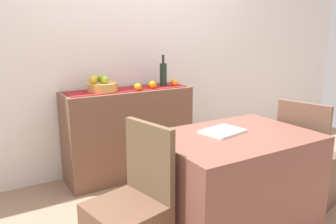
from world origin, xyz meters
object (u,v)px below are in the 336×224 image
at_px(fruit_bowl, 102,87).
at_px(chair_by_corner, 306,175).
at_px(sideboard_console, 129,133).
at_px(wine_bottle, 163,74).
at_px(dining_table, 233,185).
at_px(open_book, 222,131).

xyz_separation_m(fruit_bowl, chair_by_corner, (1.25, -1.32, -0.66)).
xyz_separation_m(sideboard_console, fruit_bowl, (-0.25, 0.00, 0.48)).
distance_m(sideboard_console, chair_by_corner, 1.66).
distance_m(fruit_bowl, wine_bottle, 0.66).
distance_m(fruit_bowl, dining_table, 1.50).
relative_size(sideboard_console, open_book, 4.47).
xyz_separation_m(sideboard_console, dining_table, (0.20, -1.32, -0.07)).
height_order(wine_bottle, dining_table, wine_bottle).
relative_size(dining_table, open_book, 3.80).
bearing_deg(fruit_bowl, chair_by_corner, -46.60).
xyz_separation_m(fruit_bowl, open_book, (0.40, -1.24, -0.17)).
bearing_deg(dining_table, chair_by_corner, -0.30).
relative_size(fruit_bowl, dining_table, 0.26).
bearing_deg(sideboard_console, chair_by_corner, -52.96).
height_order(fruit_bowl, chair_by_corner, fruit_bowl).
bearing_deg(sideboard_console, fruit_bowl, 180.00).
bearing_deg(open_book, fruit_bowl, 96.93).
bearing_deg(chair_by_corner, open_book, 174.43).
relative_size(wine_bottle, chair_by_corner, 0.36).
bearing_deg(sideboard_console, dining_table, -81.37).
xyz_separation_m(wine_bottle, chair_by_corner, (0.60, -1.32, -0.74)).
xyz_separation_m(open_book, chair_by_corner, (0.84, -0.08, -0.48)).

